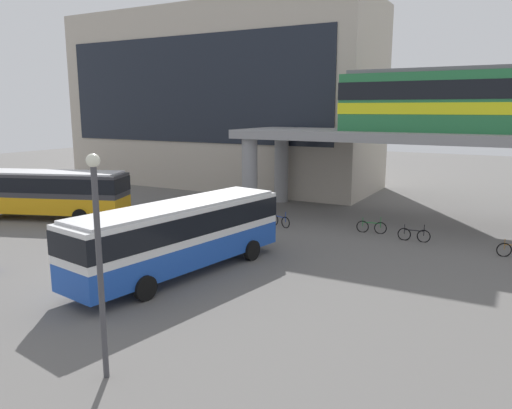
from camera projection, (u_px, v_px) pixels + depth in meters
name	position (u px, v px, depth m)	size (l,w,h in m)	color
ground_plane	(234.00, 225.00, 31.70)	(120.00, 120.00, 0.00)	#605E5B
station_building	(221.00, 100.00, 47.61)	(29.92, 10.31, 16.27)	#B2A899
elevated_platform	(488.00, 146.00, 29.45)	(32.16, 6.70, 5.88)	gray
bus_main	(180.00, 231.00, 21.95)	(4.33, 11.31, 3.22)	#1E4CB2
bus_secondary	(45.00, 189.00, 33.09)	(11.24, 6.21, 3.22)	orange
bicycle_blue	(280.00, 221.00, 31.16)	(1.69, 0.71, 1.04)	black
bicycle_green	(371.00, 227.00, 29.50)	(1.78, 0.33, 1.04)	black
bicycle_black	(414.00, 235.00, 27.67)	(1.79, 0.18, 1.04)	black
lamp_post	(99.00, 250.00, 13.02)	(0.36, 0.36, 6.21)	#3F3F44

